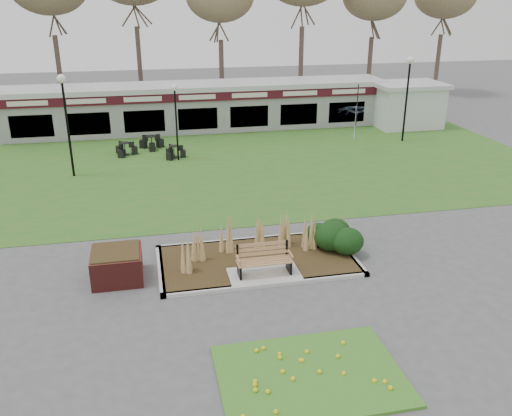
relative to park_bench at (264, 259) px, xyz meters
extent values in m
plane|color=#515154|center=(0.00, -0.25, -0.59)|extent=(100.00, 100.00, 0.00)
cube|color=#2C6B21|center=(0.00, 11.75, -0.58)|extent=(34.00, 16.00, 0.02)
cube|color=#2B671D|center=(0.00, -4.85, -0.55)|extent=(4.20, 3.00, 0.08)
cube|color=#372A16|center=(0.00, 0.95, -0.53)|extent=(6.22, 3.22, 0.12)
cube|color=#B7B7B2|center=(0.00, -0.66, -0.53)|extent=(6.40, 0.18, 0.12)
cube|color=#B7B7B2|center=(0.00, 2.56, -0.53)|extent=(6.40, 0.18, 0.12)
cube|color=#B7B7B2|center=(-3.11, 0.95, -0.53)|extent=(0.18, 3.40, 0.12)
cube|color=#B7B7B2|center=(3.11, 0.95, -0.53)|extent=(0.18, 3.40, 0.12)
cube|color=#B7B7B2|center=(0.00, -0.10, -0.52)|extent=(2.20, 1.20, 0.13)
cone|color=tan|center=(-1.90, 1.35, 0.11)|extent=(0.36, 0.36, 1.15)
cone|color=tan|center=(-0.90, 1.75, 0.11)|extent=(0.36, 0.36, 1.15)
cone|color=tan|center=(0.20, 1.95, 0.11)|extent=(0.36, 0.36, 1.15)
cone|color=tan|center=(1.10, 1.75, 0.11)|extent=(0.36, 0.36, 1.15)
cone|color=tan|center=(1.90, 1.35, 0.11)|extent=(0.36, 0.36, 1.15)
cone|color=tan|center=(-2.40, 0.55, 0.11)|extent=(0.36, 0.36, 1.15)
ellipsoid|color=black|center=(2.60, 1.15, 0.00)|extent=(1.21, 1.10, 0.99)
ellipsoid|color=black|center=(3.00, 0.75, -0.04)|extent=(1.10, 1.00, 0.90)
ellipsoid|color=black|center=(2.90, 1.65, -0.06)|extent=(1.06, 0.96, 0.86)
ellipsoid|color=black|center=(2.30, 1.65, -0.11)|extent=(0.92, 0.84, 0.76)
cube|color=#9B6846|center=(0.00, -0.10, -0.03)|extent=(1.70, 0.57, 0.04)
cube|color=#9B6846|center=(0.00, 0.21, 0.25)|extent=(1.70, 0.13, 0.44)
cube|color=black|center=(-0.78, -0.10, -0.25)|extent=(0.06, 0.55, 0.42)
cube|color=black|center=(0.78, -0.10, -0.25)|extent=(0.06, 0.55, 0.42)
cube|color=black|center=(-0.78, 0.20, 0.22)|extent=(0.06, 0.06, 0.50)
cube|color=black|center=(0.78, 0.20, 0.22)|extent=(0.06, 0.06, 0.50)
cube|color=#9B6846|center=(-0.82, -0.12, 0.15)|extent=(0.05, 0.50, 0.04)
cube|color=#9B6846|center=(0.82, -0.12, 0.15)|extent=(0.05, 0.50, 0.04)
cube|color=maroon|center=(-4.40, 0.75, -0.14)|extent=(1.50, 1.50, 0.90)
cube|color=#372A16|center=(-4.40, 0.75, 0.33)|extent=(1.40, 1.40, 0.06)
cube|color=gray|center=(0.00, 19.75, 0.71)|extent=(24.00, 3.00, 2.60)
cube|color=#440E18|center=(0.00, 18.20, 1.76)|extent=(24.00, 0.18, 0.55)
cube|color=silver|center=(0.00, 19.75, 2.16)|extent=(24.60, 3.40, 0.30)
cube|color=silver|center=(0.00, 18.09, 1.76)|extent=(22.00, 0.02, 0.28)
cube|color=black|center=(0.00, 18.30, 0.41)|extent=(22.00, 0.10, 1.30)
cube|color=silver|center=(13.50, 17.75, 0.71)|extent=(4.00, 3.00, 2.60)
cube|color=silver|center=(13.50, 17.75, 2.11)|extent=(4.40, 3.40, 0.25)
cylinder|color=#47382B|center=(-9.00, 27.75, 2.00)|extent=(0.36, 0.36, 5.17)
cylinder|color=#47382B|center=(-3.00, 27.75, 2.00)|extent=(0.36, 0.36, 5.17)
cylinder|color=#47382B|center=(3.00, 27.75, 2.00)|extent=(0.36, 0.36, 5.17)
cylinder|color=#47382B|center=(9.00, 27.75, 2.00)|extent=(0.36, 0.36, 5.17)
cylinder|color=#47382B|center=(15.00, 27.75, 2.00)|extent=(0.36, 0.36, 5.17)
cylinder|color=#47382B|center=(21.00, 27.75, 2.00)|extent=(0.36, 0.36, 5.17)
cylinder|color=black|center=(-6.72, 11.45, 1.62)|extent=(0.11, 0.11, 4.41)
sphere|color=white|center=(-6.72, 11.45, 4.00)|extent=(0.40, 0.40, 0.40)
cylinder|color=black|center=(-1.63, 13.06, 1.23)|extent=(0.09, 0.09, 3.63)
sphere|color=white|center=(-1.63, 13.06, 3.18)|extent=(0.33, 0.33, 0.33)
cylinder|color=black|center=(11.61, 14.23, 1.65)|extent=(0.11, 0.11, 4.48)
sphere|color=white|center=(11.61, 14.23, 4.07)|extent=(0.40, 0.40, 0.40)
cylinder|color=black|center=(-4.35, 14.60, -0.55)|extent=(0.40, 0.40, 0.03)
cylinder|color=black|center=(-4.35, 14.60, -0.23)|extent=(0.05, 0.05, 0.65)
cylinder|color=black|center=(-4.35, 14.60, 0.10)|extent=(0.54, 0.54, 0.02)
cube|color=black|center=(-3.86, 14.66, -0.36)|extent=(0.34, 0.34, 0.42)
cube|color=black|center=(-4.65, 15.00, -0.36)|extent=(0.43, 0.43, 0.42)
cube|color=black|center=(-4.55, 14.14, -0.36)|extent=(0.40, 0.40, 0.42)
cylinder|color=black|center=(-1.81, 13.54, -0.56)|extent=(0.38, 0.38, 0.03)
cylinder|color=black|center=(-1.81, 13.54, -0.25)|extent=(0.04, 0.04, 0.61)
cylinder|color=black|center=(-1.81, 13.54, 0.06)|extent=(0.51, 0.51, 0.02)
cube|color=black|center=(-1.34, 13.52, -0.37)|extent=(0.30, 0.30, 0.39)
cube|color=black|center=(-2.02, 13.96, -0.37)|extent=(0.39, 0.39, 0.39)
cube|color=black|center=(-2.06, 13.14, -0.37)|extent=(0.40, 0.40, 0.39)
cylinder|color=black|center=(-2.91, 15.57, -0.55)|extent=(0.43, 0.43, 0.03)
cylinder|color=black|center=(-2.91, 15.57, -0.21)|extent=(0.05, 0.05, 0.71)
cylinder|color=black|center=(-2.91, 15.57, 0.16)|extent=(0.59, 0.59, 0.02)
cube|color=black|center=(-2.44, 15.85, -0.34)|extent=(0.46, 0.46, 0.45)
cube|color=black|center=(-3.37, 15.84, -0.34)|extent=(0.45, 0.45, 0.45)
cube|color=black|center=(-2.90, 15.03, -0.34)|extent=(0.34, 0.34, 0.45)
cylinder|color=black|center=(8.00, 12.75, 0.51)|extent=(0.06, 0.06, 2.20)
imported|color=#3667BE|center=(8.00, 12.75, 1.04)|extent=(2.69, 2.71, 1.87)
imported|color=black|center=(-11.25, 20.75, 0.09)|extent=(4.38, 2.48, 1.36)
camera|label=1|loc=(-3.30, -14.44, 7.60)|focal=38.00mm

